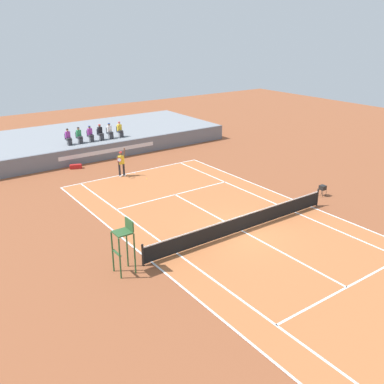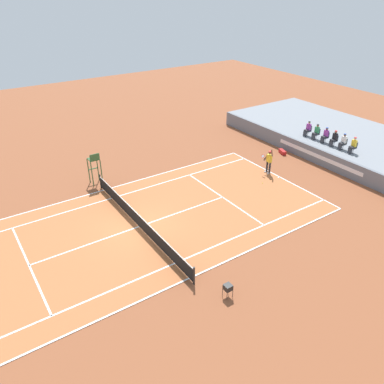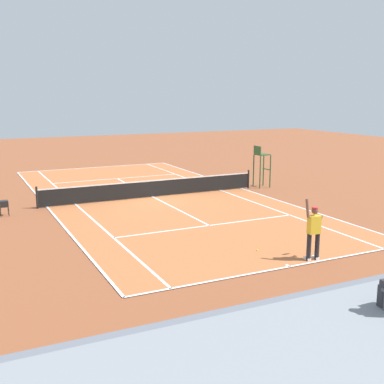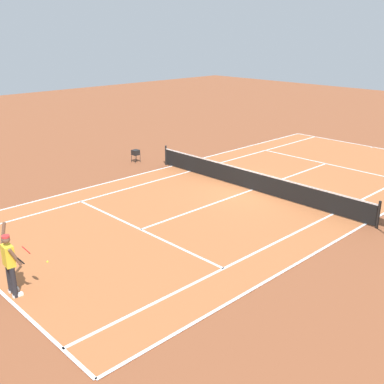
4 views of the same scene
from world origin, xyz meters
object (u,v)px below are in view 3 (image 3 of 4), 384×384
tennis_player (314,231)px  umpire_chair (261,161)px  tennis_ball (257,250)px  ball_hopper (4,204)px

tennis_player → umpire_chair: size_ratio=0.85×
tennis_player → tennis_ball: bearing=-54.7°
tennis_ball → umpire_chair: 12.27m
tennis_player → umpire_chair: umpire_chair is taller
umpire_chair → ball_hopper: size_ratio=3.49×
tennis_ball → umpire_chair: size_ratio=0.03×
umpire_chair → ball_hopper: umpire_chair is taller
ball_hopper → umpire_chair: bearing=-176.6°
tennis_player → ball_hopper: 13.80m
tennis_player → tennis_ball: tennis_player is taller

